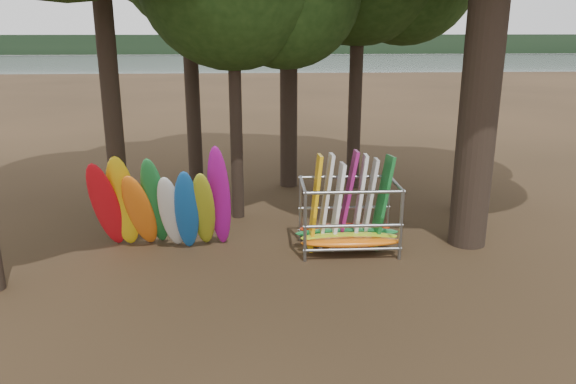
{
  "coord_description": "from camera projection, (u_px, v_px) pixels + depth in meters",
  "views": [
    {
      "loc": [
        -1.05,
        -13.53,
        5.88
      ],
      "look_at": [
        -0.18,
        1.5,
        1.4
      ],
      "focal_mm": 35.0,
      "sensor_mm": 36.0,
      "label": 1
    }
  ],
  "objects": [
    {
      "name": "far_shore",
      "position": [
        260.0,
        44.0,
        119.37
      ],
      "size": [
        160.0,
        4.0,
        4.0
      ],
      "primitive_type": "cube",
      "color": "black",
      "rests_on": "ground"
    },
    {
      "name": "ground",
      "position": [
        298.0,
        259.0,
        14.69
      ],
      "size": [
        120.0,
        120.0,
        0.0
      ],
      "primitive_type": "plane",
      "color": "#47331E",
      "rests_on": "ground"
    },
    {
      "name": "lake",
      "position": [
        263.0,
        73.0,
        72.1
      ],
      "size": [
        160.0,
        160.0,
        0.0
      ],
      "primitive_type": "plane",
      "color": "gray",
      "rests_on": "ground"
    },
    {
      "name": "kayak_row",
      "position": [
        161.0,
        207.0,
        14.74
      ],
      "size": [
        3.67,
        2.01,
        3.17
      ],
      "color": "red",
      "rests_on": "ground"
    },
    {
      "name": "storage_rack",
      "position": [
        348.0,
        218.0,
        15.11
      ],
      "size": [
        2.86,
        1.6,
        2.7
      ],
      "color": "gray",
      "rests_on": "ground"
    }
  ]
}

